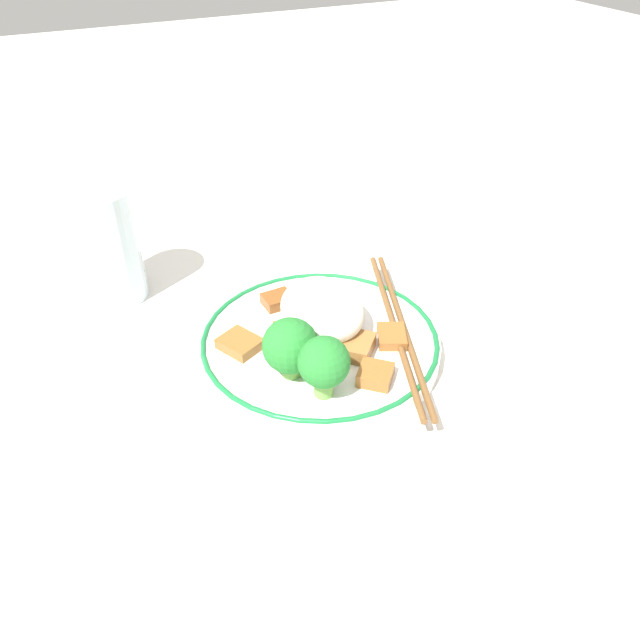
{
  "coord_description": "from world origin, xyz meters",
  "views": [
    {
      "loc": [
        -0.4,
        0.19,
        0.36
      ],
      "look_at": [
        0.0,
        0.0,
        0.04
      ],
      "focal_mm": 35.0,
      "sensor_mm": 36.0,
      "label": 1
    }
  ],
  "objects_px": {
    "broccoli_back_center": "(324,363)",
    "drinking_glass": "(105,246)",
    "plate": "(320,344)",
    "broccoli_back_left": "(290,346)",
    "chopsticks": "(399,327)"
  },
  "relations": [
    {
      "from": "plate",
      "to": "broccoli_back_center",
      "type": "height_order",
      "value": "broccoli_back_center"
    },
    {
      "from": "plate",
      "to": "broccoli_back_left",
      "type": "bearing_deg",
      "value": 128.94
    },
    {
      "from": "broccoli_back_left",
      "to": "chopsticks",
      "type": "height_order",
      "value": "broccoli_back_left"
    },
    {
      "from": "chopsticks",
      "to": "drinking_glass",
      "type": "bearing_deg",
      "value": 48.73
    },
    {
      "from": "drinking_glass",
      "to": "chopsticks",
      "type": "bearing_deg",
      "value": -131.27
    },
    {
      "from": "broccoli_back_center",
      "to": "chopsticks",
      "type": "relative_size",
      "value": 0.23
    },
    {
      "from": "broccoli_back_center",
      "to": "chopsticks",
      "type": "height_order",
      "value": "broccoli_back_center"
    },
    {
      "from": "broccoli_back_left",
      "to": "broccoli_back_center",
      "type": "relative_size",
      "value": 1.0
    },
    {
      "from": "broccoli_back_left",
      "to": "chopsticks",
      "type": "bearing_deg",
      "value": -82.34
    },
    {
      "from": "plate",
      "to": "broccoli_back_left",
      "type": "height_order",
      "value": "broccoli_back_left"
    },
    {
      "from": "chopsticks",
      "to": "drinking_glass",
      "type": "relative_size",
      "value": 1.98
    },
    {
      "from": "chopsticks",
      "to": "broccoli_back_center",
      "type": "bearing_deg",
      "value": 115.79
    },
    {
      "from": "broccoli_back_left",
      "to": "chopsticks",
      "type": "distance_m",
      "value": 0.12
    },
    {
      "from": "broccoli_back_center",
      "to": "drinking_glass",
      "type": "relative_size",
      "value": 0.46
    },
    {
      "from": "chopsticks",
      "to": "plate",
      "type": "bearing_deg",
      "value": 74.74
    }
  ]
}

